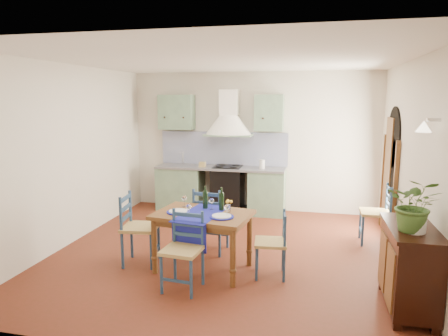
{
  "coord_description": "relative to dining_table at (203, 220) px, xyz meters",
  "views": [
    {
      "loc": [
        1.21,
        -5.53,
        2.26
      ],
      "look_at": [
        -0.1,
        0.3,
        1.23
      ],
      "focal_mm": 32.0,
      "sensor_mm": 36.0,
      "label": 1
    }
  ],
  "objects": [
    {
      "name": "chair_right",
      "position": [
        0.93,
        0.01,
        -0.25
      ],
      "size": [
        0.44,
        0.44,
        0.86
      ],
      "color": "navy",
      "rests_on": "ground"
    },
    {
      "name": "chair_left",
      "position": [
        -0.93,
        -0.0,
        -0.18
      ],
      "size": [
        0.52,
        0.52,
        0.99
      ],
      "color": "navy",
      "rests_on": "ground"
    },
    {
      "name": "ceiling",
      "position": [
        0.18,
        0.64,
        2.11
      ],
      "size": [
        5.0,
        5.0,
        0.01
      ],
      "primitive_type": "cube",
      "color": "silver",
      "rests_on": "back_wall"
    },
    {
      "name": "right_wall",
      "position": [
        2.67,
        0.92,
        0.64
      ],
      "size": [
        0.26,
        5.0,
        2.8
      ],
      "color": "beige",
      "rests_on": "ground"
    },
    {
      "name": "chair_spare",
      "position": [
        2.41,
        1.55,
        -0.2
      ],
      "size": [
        0.45,
        0.45,
        0.95
      ],
      "color": "navy",
      "rests_on": "ground"
    },
    {
      "name": "potted_plant",
      "position": [
        2.41,
        -0.67,
        0.52
      ],
      "size": [
        0.62,
        0.58,
        0.56
      ],
      "primitive_type": "imported",
      "rotation": [
        0.0,
        0.0,
        -0.35
      ],
      "color": "#3C6328",
      "rests_on": "sideboard"
    },
    {
      "name": "back_wall",
      "position": [
        -0.29,
        2.93,
        0.36
      ],
      "size": [
        5.0,
        0.96,
        2.8
      ],
      "color": "beige",
      "rests_on": "ground"
    },
    {
      "name": "floor",
      "position": [
        0.18,
        0.64,
        -0.69
      ],
      "size": [
        5.0,
        5.0,
        0.0
      ],
      "primitive_type": "plane",
      "color": "#4F2211",
      "rests_on": "ground"
    },
    {
      "name": "sideboard",
      "position": [
        2.43,
        -0.51,
        -0.18
      ],
      "size": [
        0.5,
        1.05,
        0.94
      ],
      "color": "black",
      "rests_on": "ground"
    },
    {
      "name": "dining_table",
      "position": [
        0.0,
        0.0,
        0.0
      ],
      "size": [
        1.34,
        1.04,
        1.1
      ],
      "color": "brown",
      "rests_on": "ground"
    },
    {
      "name": "chair_near",
      "position": [
        -0.08,
        -0.57,
        -0.21
      ],
      "size": [
        0.48,
        0.48,
        0.94
      ],
      "color": "navy",
      "rests_on": "ground"
    },
    {
      "name": "left_wall",
      "position": [
        -2.32,
        0.64,
        0.71
      ],
      "size": [
        0.04,
        5.0,
        2.8
      ],
      "primitive_type": "cube",
      "color": "beige",
      "rests_on": "ground"
    },
    {
      "name": "chair_far",
      "position": [
        -0.07,
        0.64,
        -0.18
      ],
      "size": [
        0.5,
        0.5,
        0.99
      ],
      "color": "navy",
      "rests_on": "ground"
    }
  ]
}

